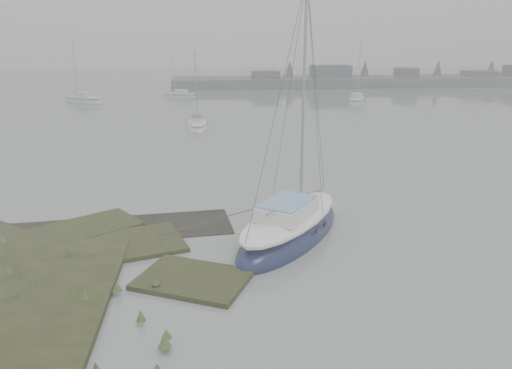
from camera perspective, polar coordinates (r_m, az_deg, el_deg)
name	(u,v)px	position (r m, az deg, el deg)	size (l,w,h in m)	color
ground	(196,124)	(46.12, -6.92, 6.93)	(160.00, 160.00, 0.00)	slate
far_shoreline	(372,81)	(81.79, 13.06, 11.50)	(60.00, 8.00, 4.15)	#4C4F51
sailboat_main	(290,230)	(20.02, 3.92, -5.21)	(6.32, 7.61, 10.64)	#131A3B
sailboat_white	(197,126)	(43.55, -6.72, 6.64)	(1.79, 5.04, 7.05)	silver
sailboat_far_a	(83,101)	(63.29, -19.17, 9.03)	(5.88, 4.81, 8.18)	silver
sailboat_far_b	(357,101)	(60.56, 11.43, 9.30)	(3.85, 5.84, 7.86)	#AAAFB3
sailboat_far_c	(180,96)	(65.41, -8.73, 9.94)	(4.91, 3.27, 6.61)	#A1A5AA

